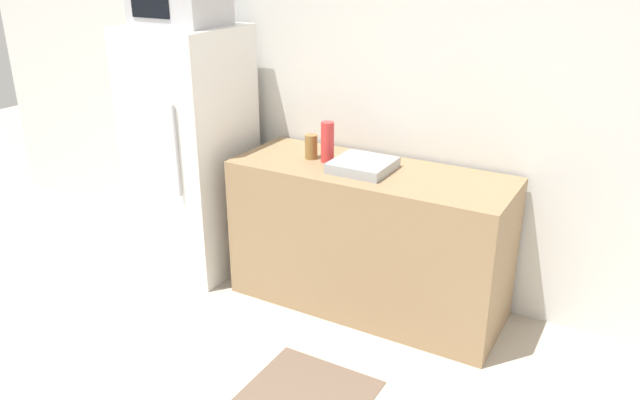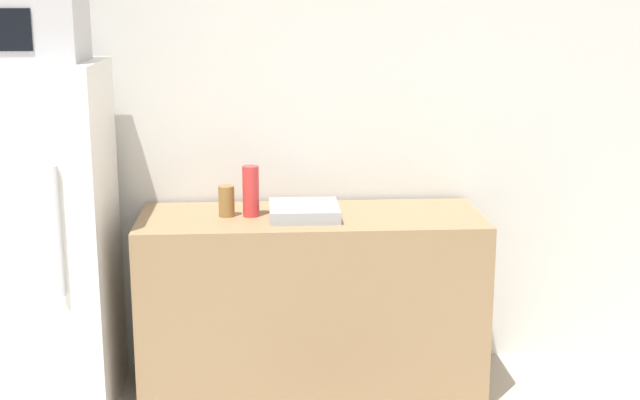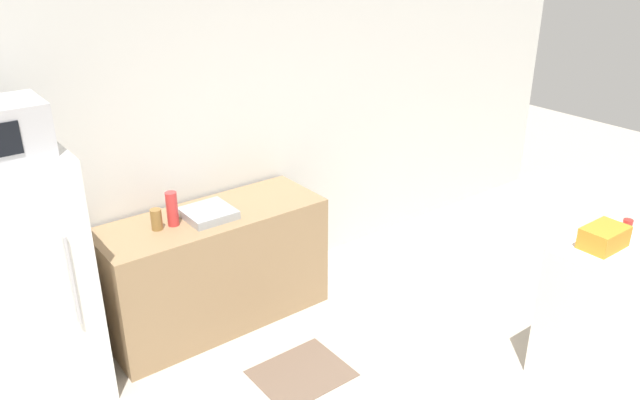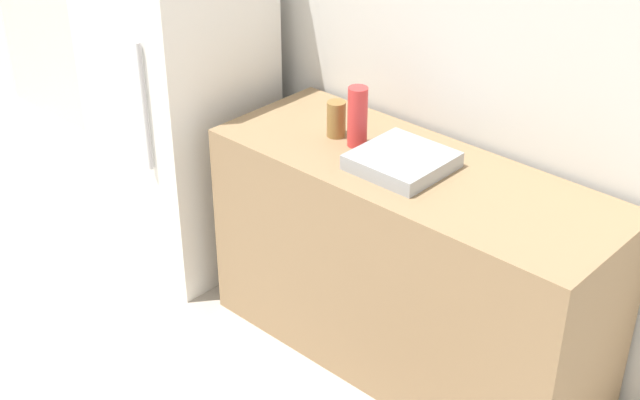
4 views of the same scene
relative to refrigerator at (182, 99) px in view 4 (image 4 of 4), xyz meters
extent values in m
cube|color=silver|center=(1.58, 0.45, 0.47)|extent=(8.00, 0.06, 2.60)
cube|color=white|center=(0.00, 0.00, 0.00)|extent=(0.67, 0.66, 1.66)
cylinder|color=#B7B7BC|center=(0.19, -0.34, 0.12)|extent=(0.02, 0.02, 0.58)
cube|color=#937551|center=(1.30, 0.08, -0.38)|extent=(1.68, 0.62, 0.90)
cube|color=#9EA3A8|center=(1.26, 0.05, 0.10)|extent=(0.33, 0.34, 0.06)
cylinder|color=red|center=(1.01, 0.08, 0.20)|extent=(0.08, 0.08, 0.25)
cylinder|color=olive|center=(0.89, 0.09, 0.15)|extent=(0.08, 0.08, 0.15)
camera|label=1|loc=(2.76, -3.07, 1.29)|focal=35.00mm
camera|label=2|loc=(1.07, -4.13, 1.14)|focal=50.00mm
camera|label=3|loc=(-0.56, -3.65, 2.01)|focal=35.00mm
camera|label=4|loc=(3.08, -2.38, 1.67)|focal=50.00mm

